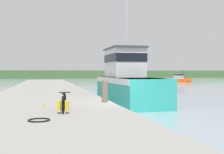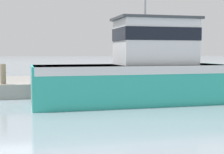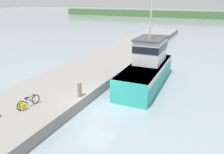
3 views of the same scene
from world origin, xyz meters
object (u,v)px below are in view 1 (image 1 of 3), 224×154
at_px(water_bottle_by_bike, 44,106).
at_px(mooring_post, 105,91).
at_px(fishing_boat_main, 126,81).
at_px(bicycle_touring, 64,103).
at_px(boat_blue_far, 178,79).

bearing_deg(water_bottle_by_bike, mooring_post, 34.31).
relative_size(fishing_boat_main, water_bottle_by_bike, 44.13).
distance_m(fishing_boat_main, water_bottle_by_bike, 10.39).
relative_size(mooring_post, water_bottle_by_bike, 4.26).
distance_m(fishing_boat_main, bicycle_touring, 10.82).
xyz_separation_m(bicycle_touring, water_bottle_by_bike, (-0.71, 0.95, -0.19)).
bearing_deg(boat_blue_far, bicycle_touring, 29.06).
bearing_deg(fishing_boat_main, mooring_post, -115.35).
height_order(fishing_boat_main, bicycle_touring, fishing_boat_main).
xyz_separation_m(mooring_post, water_bottle_by_bike, (-2.83, -1.93, -0.40)).
relative_size(fishing_boat_main, boat_blue_far, 1.79).
bearing_deg(boat_blue_far, water_bottle_by_bike, 27.85).
distance_m(fishing_boat_main, boat_blue_far, 41.60).
height_order(boat_blue_far, bicycle_touring, boat_blue_far).
bearing_deg(bicycle_touring, boat_blue_far, 66.71).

